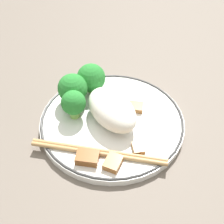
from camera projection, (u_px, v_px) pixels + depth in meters
The scene contains 11 objects.
ground_plane at pixel (112, 125), 0.59m from camera, with size 3.00×3.00×0.00m, color #665B51.
plate at pixel (112, 121), 0.58m from camera, with size 0.27×0.27×0.02m.
rice_mound at pixel (113, 110), 0.56m from camera, with size 0.12×0.07×0.05m.
broccoli_back_left at pixel (91, 78), 0.61m from camera, with size 0.06×0.06×0.06m.
broccoli_back_center at pixel (73, 89), 0.59m from camera, with size 0.06×0.06×0.06m.
broccoli_back_right at pixel (74, 103), 0.56m from camera, with size 0.05×0.05×0.06m.
meat_near_front at pixel (113, 163), 0.50m from camera, with size 0.04×0.04×0.01m.
meat_near_left at pixel (136, 149), 0.52m from camera, with size 0.03×0.03×0.01m.
meat_near_right at pixel (135, 107), 0.60m from camera, with size 0.04×0.04×0.01m.
meat_near_back at pixel (88, 157), 0.51m from camera, with size 0.05×0.05×0.01m.
chopsticks at pixel (98, 152), 0.52m from camera, with size 0.17×0.18×0.01m.
Camera 1 is at (-0.34, 0.21, 0.43)m, focal length 50.00 mm.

